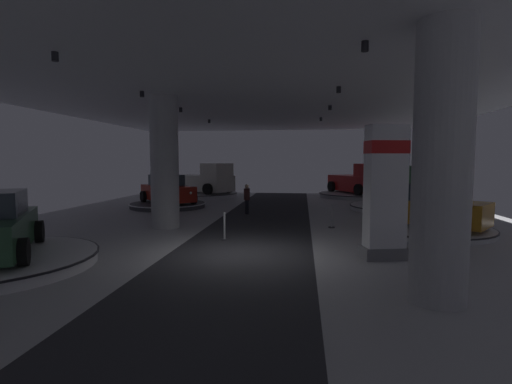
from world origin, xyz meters
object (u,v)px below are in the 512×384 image
at_px(brand_sign_pylon, 385,190).
at_px(pickup_truck_deep_left, 204,181).
at_px(pickup_truck_far_right, 404,190).
at_px(display_platform_far_left, 168,205).
at_px(display_platform_deep_left, 201,194).
at_px(visitor_walking_near, 247,197).
at_px(display_car_mid_right, 429,207).
at_px(column_right, 442,165).
at_px(column_left, 165,163).
at_px(display_platform_far_right, 402,207).
at_px(display_car_far_left, 167,190).
at_px(display_platform_deep_right, 357,195).
at_px(display_platform_mid_right, 427,229).
at_px(pickup_truck_deep_right, 360,181).

xyz_separation_m(brand_sign_pylon, pickup_truck_deep_left, (-10.02, 17.78, -0.72)).
bearing_deg(pickup_truck_far_right, display_platform_far_left, -179.45).
bearing_deg(display_platform_deep_left, visitor_walking_near, -61.69).
height_order(pickup_truck_deep_left, display_car_mid_right, pickup_truck_deep_left).
bearing_deg(column_right, display_platform_far_left, 127.24).
height_order(column_left, display_car_mid_right, column_left).
xyz_separation_m(display_platform_deep_left, display_platform_far_right, (13.62, -6.60, -0.03)).
bearing_deg(display_car_far_left, pickup_truck_deep_left, 86.06).
bearing_deg(column_left, display_platform_far_left, 109.37).
relative_size(display_platform_deep_right, pickup_truck_far_right, 1.10).
xyz_separation_m(display_platform_far_right, pickup_truck_far_right, (0.00, -0.32, 1.06)).
bearing_deg(display_platform_deep_left, display_car_mid_right, -46.44).
bearing_deg(display_car_mid_right, display_platform_deep_left, 133.56).
bearing_deg(display_platform_far_left, visitor_walking_near, -23.52).
height_order(brand_sign_pylon, display_platform_mid_right, brand_sign_pylon).
bearing_deg(pickup_truck_far_right, display_platform_mid_right, -96.45).
xyz_separation_m(display_platform_deep_left, display_platform_mid_right, (12.87, -13.55, -0.05)).
relative_size(column_left, display_platform_far_left, 1.21).
xyz_separation_m(display_platform_deep_right, display_platform_far_right, (1.45, -7.73, -0.02)).
height_order(display_car_far_left, pickup_truck_deep_left, pickup_truck_deep_left).
height_order(brand_sign_pylon, pickup_truck_deep_right, brand_sign_pylon).
height_order(brand_sign_pylon, display_platform_far_left, brand_sign_pylon).
height_order(column_left, pickup_truck_far_right, column_left).
relative_size(pickup_truck_deep_left, display_car_mid_right, 1.27).
bearing_deg(display_platform_deep_right, display_platform_far_right, -79.39).
height_order(pickup_truck_deep_left, pickup_truck_far_right, pickup_truck_deep_left).
bearing_deg(display_platform_far_left, display_platform_far_right, 1.88).
relative_size(pickup_truck_deep_right, display_platform_mid_right, 1.16).
distance_m(display_platform_mid_right, display_car_mid_right, 0.87).
height_order(pickup_truck_far_right, visitor_walking_near, pickup_truck_far_right).
height_order(brand_sign_pylon, display_car_mid_right, brand_sign_pylon).
distance_m(column_left, display_car_mid_right, 10.84).
height_order(pickup_truck_deep_left, visitor_walking_near, pickup_truck_deep_left).
relative_size(column_left, visitor_walking_near, 3.46).
height_order(display_car_far_left, display_platform_deep_left, display_car_far_left).
bearing_deg(display_platform_mid_right, display_platform_far_left, 153.54).
xyz_separation_m(column_right, pickup_truck_deep_left, (-10.37, 21.13, -1.48)).
height_order(display_platform_deep_right, display_platform_deep_left, display_platform_deep_left).
height_order(display_platform_deep_left, display_car_mid_right, display_car_mid_right).
height_order(pickup_truck_deep_right, display_platform_far_right, pickup_truck_deep_right).
relative_size(brand_sign_pylon, pickup_truck_far_right, 0.72).
bearing_deg(display_platform_far_right, pickup_truck_deep_right, 99.92).
bearing_deg(display_platform_far_right, display_car_mid_right, -95.93).
bearing_deg(display_car_far_left, column_left, -70.53).
distance_m(display_platform_deep_left, visitor_walking_near, 10.60).
bearing_deg(display_platform_deep_right, pickup_truck_deep_right, -63.08).
bearing_deg(column_left, display_platform_far_right, 32.23).
relative_size(display_car_far_left, pickup_truck_far_right, 0.81).
relative_size(column_left, pickup_truck_deep_left, 0.98).
distance_m(display_car_far_left, display_platform_mid_right, 14.63).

